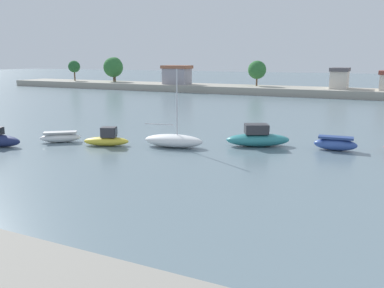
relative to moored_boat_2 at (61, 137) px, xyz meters
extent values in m
cube|color=black|center=(-3.16, -3.49, 0.93)|extent=(0.17, 0.73, 0.44)
ellipsoid|color=white|center=(0.00, 0.00, -0.06)|extent=(3.43, 3.01, 0.78)
cube|color=#AFAFAF|center=(0.00, 0.00, 0.41)|extent=(2.77, 2.44, 0.16)
ellipsoid|color=yellow|center=(4.55, 0.58, -0.07)|extent=(4.04, 2.61, 0.76)
cube|color=#333338|center=(4.78, 0.67, 0.73)|extent=(1.48, 1.30, 0.84)
cube|color=black|center=(5.35, 0.90, 0.82)|extent=(0.38, 0.78, 0.59)
ellipsoid|color=white|center=(9.98, 2.56, 0.09)|extent=(5.27, 2.67, 1.08)
cylinder|color=silver|center=(10.31, 2.62, 3.32)|extent=(0.10, 0.10, 5.39)
cylinder|color=#B7B7BC|center=(8.74, 2.35, 1.43)|extent=(2.49, 0.51, 0.08)
ellipsoid|color=teal|center=(16.25, 5.98, 0.09)|extent=(5.63, 4.05, 1.08)
cube|color=#333338|center=(16.11, 5.91, 1.03)|extent=(2.31, 2.05, 0.80)
cube|color=black|center=(16.97, 6.33, 1.11)|extent=(0.61, 1.12, 0.56)
ellipsoid|color=#3856A8|center=(22.37, 7.14, 0.03)|extent=(3.42, 1.38, 0.96)
cube|color=navy|center=(22.37, 7.14, 0.60)|extent=(2.74, 1.15, 0.18)
cube|color=#9E998C|center=(1.79, 56.12, 0.29)|extent=(130.91, 9.88, 1.47)
cube|color=#99939E|center=(-17.18, 55.21, 2.77)|extent=(5.66, 3.94, 3.50)
cube|color=#995B42|center=(-17.18, 55.21, 4.87)|extent=(6.22, 4.33, 0.70)
cube|color=beige|center=(17.51, 57.19, 2.68)|extent=(3.12, 5.43, 3.31)
cube|color=#565156|center=(17.51, 57.19, 4.68)|extent=(3.43, 5.97, 0.70)
cylinder|color=brown|center=(0.83, 57.45, 1.94)|extent=(0.36, 0.36, 1.84)
sphere|color=#2D6B33|center=(0.83, 57.45, 4.40)|extent=(3.86, 3.86, 3.86)
cylinder|color=brown|center=(-36.05, 57.60, 2.48)|extent=(0.36, 0.36, 2.92)
sphere|color=#2D6B33|center=(-36.05, 57.60, 5.33)|extent=(3.47, 3.47, 3.47)
cylinder|color=brown|center=(-47.93, 56.24, 2.23)|extent=(0.36, 0.36, 2.43)
sphere|color=#235B2D|center=(-47.93, 56.24, 4.67)|extent=(3.05, 3.05, 3.05)
cylinder|color=brown|center=(-36.25, 57.26, 1.82)|extent=(0.36, 0.36, 1.60)
sphere|color=#2D6B33|center=(-36.25, 57.26, 4.58)|extent=(4.90, 4.90, 4.90)
camera|label=1|loc=(25.51, -26.41, 6.88)|focal=37.50mm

